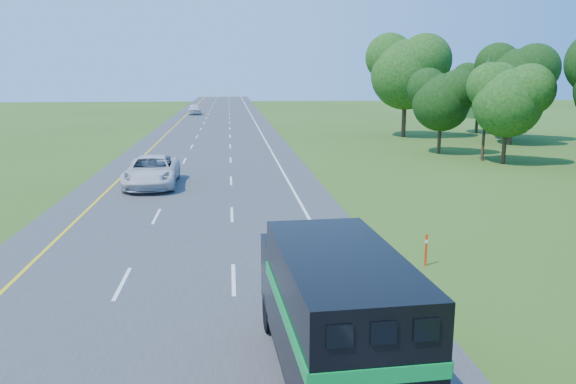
{
  "coord_description": "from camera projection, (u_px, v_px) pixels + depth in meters",
  "views": [
    {
      "loc": [
        1.8,
        2.03,
        6.79
      ],
      "look_at": [
        4.37,
        26.66,
        1.6
      ],
      "focal_mm": 35.0,
      "sensor_mm": 36.0,
      "label": 1
    }
  ],
  "objects": [
    {
      "name": "road",
      "position": [
        209.0,
        155.0,
        47.9
      ],
      "size": [
        15.0,
        260.0,
        0.04
      ],
      "primitive_type": "cube",
      "color": "#38383A",
      "rests_on": "ground"
    },
    {
      "name": "lane_markings",
      "position": [
        209.0,
        155.0,
        47.89
      ],
      "size": [
        11.15,
        260.0,
        0.01
      ],
      "color": "yellow",
      "rests_on": "road"
    },
    {
      "name": "horse_truck",
      "position": [
        333.0,
        313.0,
        12.0
      ],
      "size": [
        2.69,
        7.53,
        3.29
      ],
      "rotation": [
        0.0,
        0.0,
        0.05
      ],
      "color": "black",
      "rests_on": "road"
    },
    {
      "name": "white_suv",
      "position": [
        152.0,
        171.0,
        34.53
      ],
      "size": [
        3.19,
        6.71,
        1.85
      ],
      "primitive_type": "imported",
      "rotation": [
        0.0,
        0.0,
        0.02
      ],
      "color": "silver",
      "rests_on": "road"
    },
    {
      "name": "far_car",
      "position": [
        194.0,
        109.0,
        96.55
      ],
      "size": [
        2.49,
        5.37,
        1.78
      ],
      "primitive_type": "imported",
      "rotation": [
        0.0,
        0.0,
        0.08
      ],
      "color": "silver",
      "rests_on": "road"
    },
    {
      "name": "delineator",
      "position": [
        426.0,
        249.0,
        20.24
      ],
      "size": [
        0.1,
        0.05,
        1.18
      ],
      "color": "#FF3A0D",
      "rests_on": "ground"
    }
  ]
}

